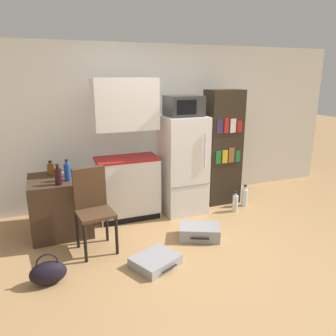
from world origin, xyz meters
TOP-DOWN VIEW (x-y plane):
  - ground_plane at (0.00, 0.00)m, footprint 24.00×24.00m
  - wall_back at (0.20, 2.00)m, footprint 6.40×0.10m
  - side_table at (-1.53, 1.23)m, footprint 0.74×0.75m
  - kitchen_hutch at (-0.58, 1.37)m, footprint 0.88×0.47m
  - refrigerator at (0.25, 1.30)m, footprint 0.62×0.62m
  - microwave at (0.25, 1.30)m, footprint 0.50×0.42m
  - bookshelf at (0.99, 1.42)m, footprint 0.55×0.37m
  - bottle_amber_beer at (-1.60, 1.42)m, footprint 0.09×0.09m
  - bottle_blue_soda at (-1.42, 1.08)m, footprint 0.08×0.08m
  - bottle_wine_dark at (-1.53, 0.95)m, footprint 0.08×0.08m
  - bowl at (-1.43, 1.34)m, footprint 0.15×0.15m
  - chair at (-1.19, 0.63)m, footprint 0.45×0.45m
  - suitcase_large_flat at (0.09, 0.39)m, footprint 0.60×0.52m
  - suitcase_small_flat at (-0.64, -0.01)m, footprint 0.59×0.55m
  - handbag at (-1.74, 0.07)m, footprint 0.36×0.20m
  - water_bottle_front at (1.25, 1.10)m, footprint 0.09×0.09m
  - water_bottle_middle at (0.99, 0.96)m, footprint 0.09×0.09m

SIDE VIEW (x-z plane):
  - ground_plane at x=0.00m, z-range 0.00..0.00m
  - suitcase_small_flat at x=-0.64m, z-range 0.00..0.11m
  - suitcase_large_flat at x=0.09m, z-range 0.00..0.16m
  - handbag at x=-1.74m, z-range -0.04..0.29m
  - water_bottle_middle at x=0.99m, z-range -0.03..0.29m
  - water_bottle_front at x=1.25m, z-range -0.03..0.32m
  - side_table at x=-1.53m, z-range 0.00..0.74m
  - chair at x=-1.19m, z-range 0.09..1.07m
  - refrigerator at x=0.25m, z-range 0.00..1.45m
  - bowl at x=-1.43m, z-range 0.74..0.79m
  - bottle_amber_beer at x=-1.60m, z-range 0.73..0.92m
  - bottle_wine_dark at x=-1.53m, z-range 0.72..0.98m
  - bottle_blue_soda at x=-1.42m, z-range 0.72..1.00m
  - bookshelf at x=0.99m, z-range 0.00..1.81m
  - kitchen_hutch at x=-0.58m, z-range -0.07..1.91m
  - wall_back at x=0.20m, z-range 0.00..2.48m
  - microwave at x=0.25m, z-range 1.45..1.74m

